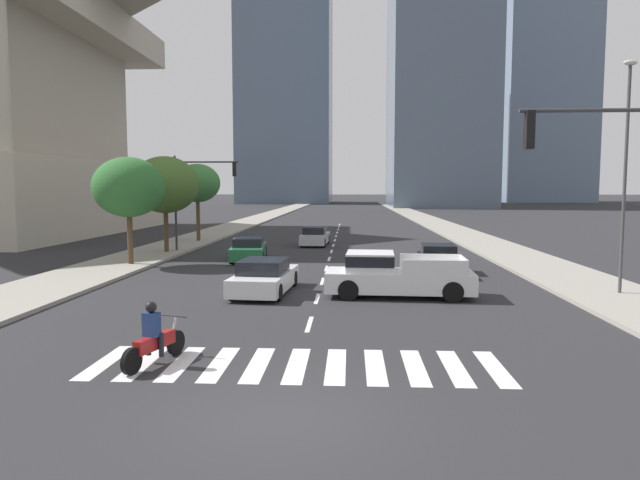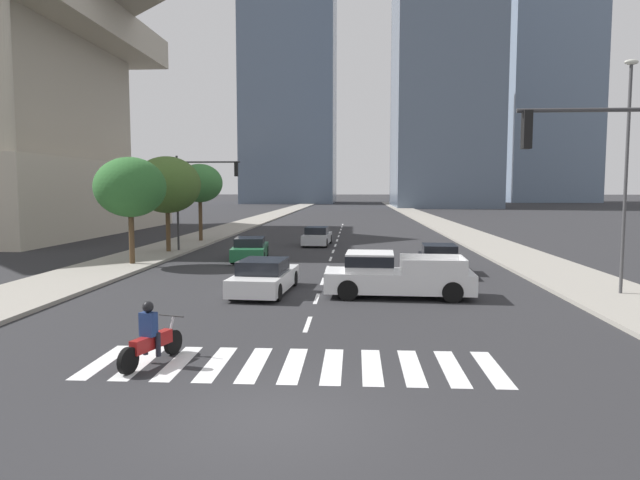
{
  "view_description": "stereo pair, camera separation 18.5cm",
  "coord_description": "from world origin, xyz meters",
  "px_view_note": "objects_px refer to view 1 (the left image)",
  "views": [
    {
      "loc": [
        1.21,
        -9.68,
        4.05
      ],
      "look_at": [
        0.0,
        13.08,
        2.0
      ],
      "focal_mm": 32.01,
      "sensor_mm": 36.0,
      "label": 1
    },
    {
      "loc": [
        1.4,
        -9.67,
        4.05
      ],
      "look_at": [
        0.0,
        13.08,
        2.0
      ],
      "focal_mm": 32.01,
      "sensor_mm": 36.0,
      "label": 2
    }
  ],
  "objects_px": {
    "motorcycle_lead": "(154,340)",
    "street_tree_third": "(197,183)",
    "sedan_black_3": "(438,260)",
    "traffic_signal_far": "(198,186)",
    "sedan_white_1": "(265,277)",
    "street_lamp_east": "(626,162)",
    "pickup_truck": "(392,275)",
    "sedan_silver_2": "(315,237)",
    "street_tree_nearest": "(129,187)",
    "sedan_green_0": "(249,250)",
    "street_tree_second": "(165,185)"
  },
  "relations": [
    {
      "from": "motorcycle_lead",
      "to": "street_tree_third",
      "type": "height_order",
      "value": "street_tree_third"
    },
    {
      "from": "sedan_black_3",
      "to": "traffic_signal_far",
      "type": "relative_size",
      "value": 0.75
    },
    {
      "from": "sedan_white_1",
      "to": "street_lamp_east",
      "type": "bearing_deg",
      "value": -86.01
    },
    {
      "from": "pickup_truck",
      "to": "sedan_black_3",
      "type": "relative_size",
      "value": 1.24
    },
    {
      "from": "sedan_silver_2",
      "to": "sedan_black_3",
      "type": "bearing_deg",
      "value": -149.81
    },
    {
      "from": "sedan_white_1",
      "to": "street_lamp_east",
      "type": "distance_m",
      "value": 14.2
    },
    {
      "from": "sedan_silver_2",
      "to": "street_tree_nearest",
      "type": "xyz_separation_m",
      "value": [
        -8.95,
        -11.68,
        3.51
      ]
    },
    {
      "from": "sedan_green_0",
      "to": "street_tree_nearest",
      "type": "height_order",
      "value": "street_tree_nearest"
    },
    {
      "from": "street_lamp_east",
      "to": "street_tree_nearest",
      "type": "distance_m",
      "value": 22.83
    },
    {
      "from": "sedan_black_3",
      "to": "street_lamp_east",
      "type": "xyz_separation_m",
      "value": [
        5.91,
        -5.67,
        4.42
      ]
    },
    {
      "from": "pickup_truck",
      "to": "street_tree_nearest",
      "type": "height_order",
      "value": "street_tree_nearest"
    },
    {
      "from": "sedan_black_3",
      "to": "traffic_signal_far",
      "type": "bearing_deg",
      "value": -117.37
    },
    {
      "from": "sedan_black_3",
      "to": "street_tree_third",
      "type": "relative_size",
      "value": 0.78
    },
    {
      "from": "pickup_truck",
      "to": "street_tree_third",
      "type": "height_order",
      "value": "street_tree_third"
    },
    {
      "from": "sedan_black_3",
      "to": "street_tree_third",
      "type": "distance_m",
      "value": 22.04
    },
    {
      "from": "sedan_white_1",
      "to": "street_tree_second",
      "type": "bearing_deg",
      "value": 36.33
    },
    {
      "from": "street_lamp_east",
      "to": "street_tree_nearest",
      "type": "bearing_deg",
      "value": 161.44
    },
    {
      "from": "sedan_green_0",
      "to": "sedan_silver_2",
      "type": "bearing_deg",
      "value": -25.66
    },
    {
      "from": "sedan_silver_2",
      "to": "sedan_black_3",
      "type": "xyz_separation_m",
      "value": [
        6.77,
        -13.27,
        0.01
      ]
    },
    {
      "from": "sedan_green_0",
      "to": "street_tree_third",
      "type": "height_order",
      "value": "street_tree_third"
    },
    {
      "from": "pickup_truck",
      "to": "sedan_silver_2",
      "type": "bearing_deg",
      "value": -75.35
    },
    {
      "from": "sedan_green_0",
      "to": "sedan_black_3",
      "type": "height_order",
      "value": "sedan_black_3"
    },
    {
      "from": "pickup_truck",
      "to": "sedan_black_3",
      "type": "height_order",
      "value": "pickup_truck"
    },
    {
      "from": "sedan_green_0",
      "to": "sedan_white_1",
      "type": "distance_m",
      "value": 10.38
    },
    {
      "from": "sedan_black_3",
      "to": "sedan_green_0",
      "type": "bearing_deg",
      "value": -110.94
    },
    {
      "from": "pickup_truck",
      "to": "sedan_white_1",
      "type": "xyz_separation_m",
      "value": [
        -4.91,
        0.5,
        -0.2
      ]
    },
    {
      "from": "sedan_white_1",
      "to": "street_tree_nearest",
      "type": "distance_m",
      "value": 11.41
    },
    {
      "from": "sedan_silver_2",
      "to": "street_tree_second",
      "type": "bearing_deg",
      "value": 126.29
    },
    {
      "from": "motorcycle_lead",
      "to": "sedan_green_0",
      "type": "distance_m",
      "value": 19.32
    },
    {
      "from": "sedan_silver_2",
      "to": "street_tree_third",
      "type": "bearing_deg",
      "value": 82.51
    },
    {
      "from": "sedan_white_1",
      "to": "street_lamp_east",
      "type": "height_order",
      "value": "street_lamp_east"
    },
    {
      "from": "motorcycle_lead",
      "to": "traffic_signal_far",
      "type": "bearing_deg",
      "value": 30.2
    },
    {
      "from": "pickup_truck",
      "to": "street_tree_second",
      "type": "distance_m",
      "value": 19.12
    },
    {
      "from": "traffic_signal_far",
      "to": "street_tree_second",
      "type": "height_order",
      "value": "traffic_signal_far"
    },
    {
      "from": "sedan_green_0",
      "to": "street_lamp_east",
      "type": "bearing_deg",
      "value": -128.0
    },
    {
      "from": "sedan_white_1",
      "to": "sedan_green_0",
      "type": "bearing_deg",
      "value": 17.84
    },
    {
      "from": "motorcycle_lead",
      "to": "sedan_black_3",
      "type": "bearing_deg",
      "value": -12.94
    },
    {
      "from": "sedan_white_1",
      "to": "sedan_silver_2",
      "type": "relative_size",
      "value": 1.08
    },
    {
      "from": "sedan_silver_2",
      "to": "street_lamp_east",
      "type": "height_order",
      "value": "street_lamp_east"
    },
    {
      "from": "pickup_truck",
      "to": "sedan_green_0",
      "type": "distance_m",
      "value": 12.89
    },
    {
      "from": "sedan_white_1",
      "to": "street_tree_nearest",
      "type": "bearing_deg",
      "value": 52.9
    },
    {
      "from": "motorcycle_lead",
      "to": "sedan_green_0",
      "type": "bearing_deg",
      "value": 21.42
    },
    {
      "from": "street_tree_third",
      "to": "sedan_black_3",
      "type": "bearing_deg",
      "value": -43.58
    },
    {
      "from": "sedan_silver_2",
      "to": "street_tree_third",
      "type": "distance_m",
      "value": 9.89
    },
    {
      "from": "sedan_white_1",
      "to": "street_tree_second",
      "type": "distance_m",
      "value": 15.8
    },
    {
      "from": "sedan_green_0",
      "to": "sedan_white_1",
      "type": "bearing_deg",
      "value": -171.88
    },
    {
      "from": "pickup_truck",
      "to": "street_lamp_east",
      "type": "relative_size",
      "value": 0.65
    },
    {
      "from": "traffic_signal_far",
      "to": "sedan_green_0",
      "type": "bearing_deg",
      "value": -43.96
    },
    {
      "from": "sedan_white_1",
      "to": "sedan_silver_2",
      "type": "height_order",
      "value": "sedan_silver_2"
    },
    {
      "from": "sedan_white_1",
      "to": "traffic_signal_far",
      "type": "height_order",
      "value": "traffic_signal_far"
    }
  ]
}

